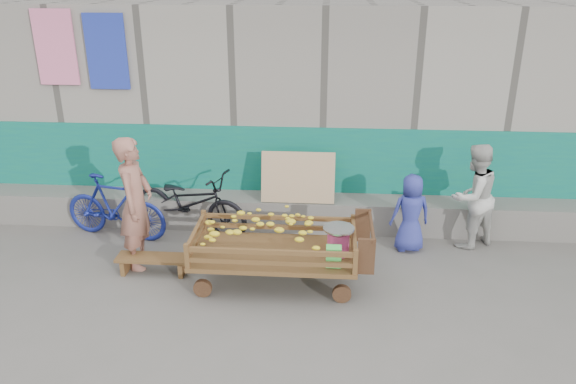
# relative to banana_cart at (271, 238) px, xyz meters

# --- Properties ---
(ground) EXTENTS (80.00, 80.00, 0.00)m
(ground) POSITION_rel_banana_cart_xyz_m (-0.08, -0.80, -0.59)
(ground) COLOR #5B5A54
(ground) RESTS_ON ground
(building_wall) EXTENTS (12.00, 3.50, 3.00)m
(building_wall) POSITION_rel_banana_cart_xyz_m (-0.08, 3.25, 0.87)
(building_wall) COLOR gray
(building_wall) RESTS_ON ground
(banana_cart) EXTENTS (2.05, 0.94, 0.88)m
(banana_cart) POSITION_rel_banana_cart_xyz_m (0.00, 0.00, 0.00)
(banana_cart) COLOR brown
(banana_cart) RESTS_ON ground
(bench) EXTENTS (0.88, 0.27, 0.22)m
(bench) POSITION_rel_banana_cart_xyz_m (-1.45, 0.13, -0.43)
(bench) COLOR brown
(bench) RESTS_ON ground
(vendor_man) EXTENTS (0.40, 0.60, 1.65)m
(vendor_man) POSITION_rel_banana_cart_xyz_m (-1.67, 0.34, 0.23)
(vendor_man) COLOR #986151
(vendor_man) RESTS_ON ground
(woman) EXTENTS (0.86, 0.81, 1.41)m
(woman) POSITION_rel_banana_cart_xyz_m (2.52, 1.16, 0.11)
(woman) COLOR beige
(woman) RESTS_ON ground
(child) EXTENTS (0.56, 0.42, 1.04)m
(child) POSITION_rel_banana_cart_xyz_m (1.70, 0.98, -0.07)
(child) COLOR #2E3692
(child) RESTS_ON ground
(bicycle_dark) EXTENTS (1.85, 1.12, 0.92)m
(bicycle_dark) POSITION_rel_banana_cart_xyz_m (-1.25, 1.25, -0.13)
(bicycle_dark) COLOR black
(bicycle_dark) RESTS_ON ground
(bicycle_blue) EXTENTS (1.55, 0.73, 0.90)m
(bicycle_blue) POSITION_rel_banana_cart_xyz_m (-2.23, 1.05, -0.14)
(bicycle_blue) COLOR navy
(bicycle_blue) RESTS_ON ground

